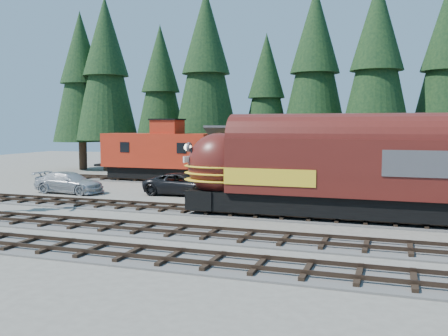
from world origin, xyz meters
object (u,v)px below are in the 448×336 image
(locomotive, at_px, (317,173))
(pickup_truck_b, at_px, (69,183))
(depot, at_px, (306,159))
(caboose, at_px, (158,153))
(pickup_truck_a, at_px, (184,184))

(locomotive, bearing_deg, pickup_truck_b, 167.18)
(depot, distance_m, caboose, 16.90)
(locomotive, bearing_deg, caboose, 140.37)
(depot, height_order, locomotive, depot)
(caboose, bearing_deg, locomotive, -39.63)
(locomotive, bearing_deg, pickup_truck_a, 149.72)
(caboose, relative_size, pickup_truck_b, 1.84)
(pickup_truck_a, xyz_separation_m, pickup_truck_b, (-8.89, -1.90, -0.01))
(depot, xyz_separation_m, pickup_truck_b, (-18.15, -1.97, -2.14))
(locomotive, xyz_separation_m, caboose, (-16.91, 14.00, 0.05))
(depot, relative_size, locomotive, 0.77)
(caboose, distance_m, pickup_truck_a, 9.77)
(locomotive, distance_m, pickup_truck_b, 20.50)
(locomotive, distance_m, caboose, 21.95)
(caboose, height_order, pickup_truck_b, caboose)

